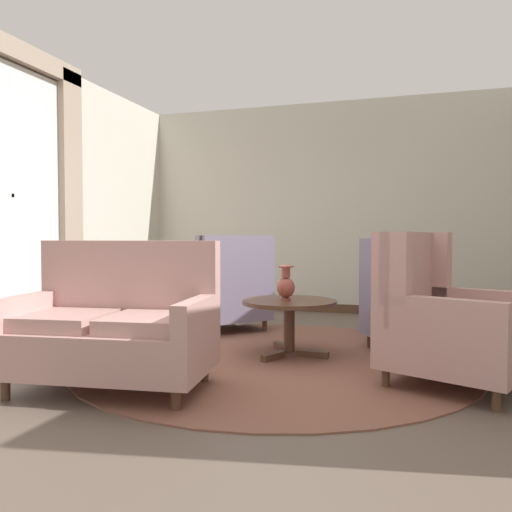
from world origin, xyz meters
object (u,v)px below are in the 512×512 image
armchair_far_left (443,323)px  side_table (390,295)px  armchair_near_window (413,306)px  settee (114,328)px  armchair_beside_settee (227,292)px  porcelain_vase (286,285)px  coffee_table (289,311)px

armchair_far_left → side_table: (-0.46, 1.87, -0.02)m
armchair_near_window → side_table: armchair_near_window is taller
settee → armchair_beside_settee: 2.30m
porcelain_vase → armchair_far_left: armchair_far_left is taller
armchair_far_left → armchair_near_window: size_ratio=1.00×
porcelain_vase → armchair_near_window: size_ratio=0.27×
armchair_beside_settee → side_table: armchair_beside_settee is taller
armchair_beside_settee → coffee_table: bearing=86.9°
coffee_table → porcelain_vase: size_ratio=2.71×
settee → armchair_near_window: bearing=34.3°
porcelain_vase → coffee_table: bearing=56.1°
settee → armchair_far_left: armchair_far_left is taller
coffee_table → armchair_beside_settee: (-0.97, 1.00, 0.03)m
armchair_near_window → side_table: bearing=-15.7°
coffee_table → side_table: size_ratio=1.16×
coffee_table → armchair_near_window: armchair_near_window is taller
settee → armchair_near_window: 2.66m
settee → armchair_near_window: armchair_near_window is taller
porcelain_vase → side_table: 1.62m
armchair_beside_settee → side_table: (1.78, 0.34, -0.01)m
porcelain_vase → side_table: (0.83, 1.37, -0.21)m
armchair_far_left → armchair_beside_settee: 2.71m
coffee_table → armchair_far_left: 1.37m
armchair_far_left → side_table: armchair_far_left is taller
armchair_near_window → side_table: size_ratio=1.61×
armchair_near_window → armchair_beside_settee: bearing=43.7°
armchair_near_window → side_table: 0.93m
armchair_far_left → side_table: bearing=37.6°
armchair_far_left → side_table: 1.92m
porcelain_vase → armchair_beside_settee: (-0.95, 1.03, -0.20)m
porcelain_vase → armchair_near_window: armchair_near_window is taller
armchair_far_left → armchair_near_window: armchair_far_left is taller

